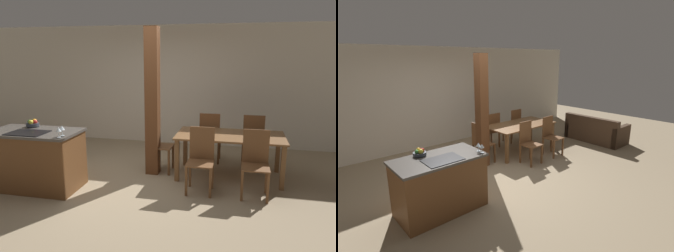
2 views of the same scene
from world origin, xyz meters
TOP-DOWN VIEW (x-y plane):
  - ground_plane at (0.00, 0.00)m, footprint 16.00×16.00m
  - wall_back at (0.00, 2.68)m, footprint 11.20×0.08m
  - kitchen_island at (-1.36, -0.43)m, footprint 1.39×0.77m
  - fruit_bowl at (-1.55, -0.18)m, footprint 0.20×0.20m
  - wine_glass_near at (-0.75, -0.74)m, footprint 0.08×0.08m
  - wine_glass_middle at (-0.75, -0.64)m, footprint 0.08×0.08m
  - dining_table at (1.55, 0.71)m, footprint 1.78×0.94m
  - dining_chair_near_left at (1.15, 0.02)m, footprint 0.40×0.40m
  - dining_chair_near_right at (1.95, 0.02)m, footprint 0.40×0.40m
  - dining_chair_far_left at (1.15, 1.40)m, footprint 0.40×0.40m
  - dining_chair_far_right at (1.95, 1.40)m, footprint 0.40×0.40m
  - dining_chair_head_end at (0.28, 0.71)m, footprint 0.40×0.40m
  - timber_post at (0.24, 0.59)m, footprint 0.22×0.22m

SIDE VIEW (x-z plane):
  - ground_plane at x=0.00m, z-range 0.00..0.00m
  - kitchen_island at x=-1.36m, z-range 0.00..0.92m
  - dining_chair_near_left at x=1.15m, z-range 0.02..1.00m
  - dining_chair_near_right at x=1.95m, z-range 0.02..1.00m
  - dining_chair_far_left at x=1.15m, z-range 0.02..1.00m
  - dining_chair_far_right at x=1.95m, z-range 0.02..1.00m
  - dining_chair_head_end at x=0.28m, z-range 0.02..1.00m
  - dining_table at x=1.55m, z-range 0.27..1.01m
  - fruit_bowl at x=-1.55m, z-range 0.91..1.03m
  - wine_glass_near at x=-0.75m, z-range 0.96..1.11m
  - wine_glass_middle at x=-0.75m, z-range 0.96..1.11m
  - timber_post at x=0.24m, z-range 0.00..2.50m
  - wall_back at x=0.00m, z-range 0.00..2.70m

